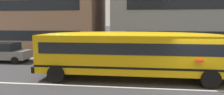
% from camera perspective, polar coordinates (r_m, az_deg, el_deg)
% --- Properties ---
extents(ground_plane, '(400.00, 400.00, 0.00)m').
position_cam_1_polar(ground_plane, '(10.25, 25.68, -11.82)').
color(ground_plane, '#38383D').
extents(sidewalk_far, '(120.00, 3.00, 0.01)m').
position_cam_1_polar(sidewalk_far, '(17.87, 17.14, -3.33)').
color(sidewalk_far, gray).
rests_on(sidewalk_far, ground_plane).
extents(lane_centreline, '(110.00, 0.16, 0.01)m').
position_cam_1_polar(lane_centreline, '(10.25, 25.68, -11.81)').
color(lane_centreline, silver).
rests_on(lane_centreline, ground_plane).
extents(school_bus, '(12.44, 2.94, 2.78)m').
position_cam_1_polar(school_bus, '(10.80, 6.96, -1.13)').
color(school_bus, yellow).
rests_on(school_bus, ground_plane).
extents(parked_car_grey_by_hydrant, '(3.94, 1.96, 1.64)m').
position_cam_1_polar(parked_car_grey_by_hydrant, '(18.01, -30.01, -1.22)').
color(parked_car_grey_by_hydrant, gray).
rests_on(parked_car_grey_by_hydrant, ground_plane).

